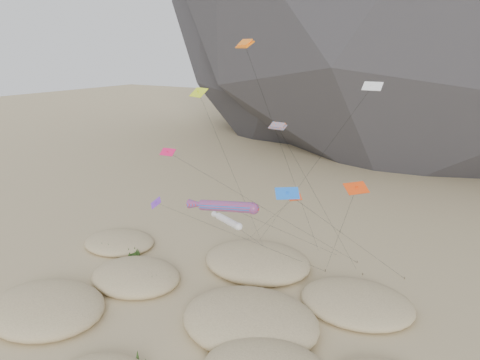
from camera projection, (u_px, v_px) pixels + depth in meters
The scene contains 9 objects.
ground at pixel (194, 337), 48.80m from camera, with size 500.00×500.00×0.00m, color #CCB789.
dunes at pixel (210, 305), 53.52m from camera, with size 54.46×39.08×3.79m.
dune_grass at pixel (208, 311), 51.95m from camera, with size 44.12×30.23×1.56m.
kite_stakes at pixel (311, 260), 66.23m from camera, with size 23.87×4.93×0.30m.
rainbow_tube_kite at pixel (224, 206), 52.75m from camera, with size 11.94×19.92×12.87m.
white_tube_kite at pixel (227, 221), 55.54m from camera, with size 6.27×14.73×9.99m.
orange_parafoil at pixel (246, 47), 51.34m from camera, with size 5.43×16.18×30.02m.
multi_parafoil at pixel (279, 128), 54.93m from camera, with size 9.12×9.56×20.67m.
delta_kites at pixel (257, 162), 51.71m from camera, with size 28.12×20.16×25.51m.
Camera 1 is at (26.18, -33.72, 29.17)m, focal length 35.00 mm.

